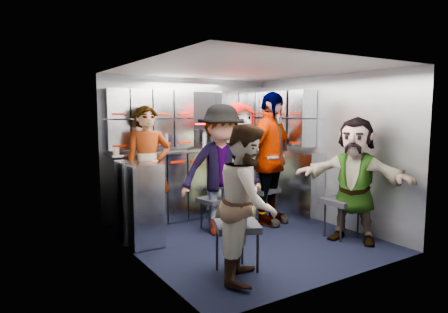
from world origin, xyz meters
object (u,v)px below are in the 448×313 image
jump_seat_center (231,196)px  attendant_arc_c (238,164)px  attendant_standing (148,169)px  jump_seat_near_left (237,229)px  attendant_arc_d (270,159)px  jump_seat_mid_right (262,192)px  attendant_arc_e (354,180)px  jump_seat_near_right (342,203)px  jump_seat_mid_left (214,201)px  attendant_arc_b (221,170)px  attendant_arc_a (248,202)px

jump_seat_center → attendant_arc_c: 0.51m
attendant_standing → jump_seat_near_left: bearing=-70.3°
attendant_arc_c → attendant_arc_d: 0.47m
jump_seat_near_left → jump_seat_mid_right: jump_seat_near_left is taller
attendant_arc_d → attendant_arc_e: attendant_arc_d is taller
jump_seat_near_right → attendant_arc_d: attendant_arc_d is taller
jump_seat_mid_left → jump_seat_near_right: 1.65m
jump_seat_center → attendant_arc_c: attendant_arc_c is taller
jump_seat_near_right → attendant_arc_c: bearing=123.8°
jump_seat_mid_right → attendant_arc_e: bearing=-74.3°
jump_seat_mid_left → attendant_arc_c: attendant_arc_c is taller
jump_seat_near_left → attendant_arc_b: 1.34m
attendant_arc_b → attendant_arc_a: bearing=-99.8°
jump_seat_near_left → jump_seat_near_right: bearing=6.4°
attendant_arc_a → attendant_arc_c: attendant_arc_c is taller
jump_seat_mid_right → jump_seat_near_right: jump_seat_near_right is taller
jump_seat_near_left → attendant_arc_d: (1.36, 1.17, 0.49)m
jump_seat_mid_right → attendant_standing: 1.69m
jump_seat_near_left → attendant_arc_a: 0.35m
jump_seat_mid_left → jump_seat_mid_right: size_ratio=0.90×
attendant_arc_a → attendant_arc_d: size_ratio=0.79×
jump_seat_mid_right → attendant_standing: size_ratio=0.29×
attendant_arc_d → jump_seat_mid_left: bearing=148.0°
jump_seat_mid_right → attendant_arc_b: 0.94m
attendant_arc_b → attendant_arc_d: 0.82m
jump_seat_near_right → attendant_arc_e: size_ratio=0.33×
jump_seat_mid_right → attendant_arc_d: attendant_arc_d is taller
jump_seat_near_right → jump_seat_mid_left: bearing=136.2°
jump_seat_near_right → attendant_arc_e: 0.37m
jump_seat_mid_right → attendant_arc_b: bearing=-166.8°
attendant_standing → attendant_arc_e: attendant_standing is taller
attendant_arc_d → attendant_arc_b: bearing=160.4°
jump_seat_near_right → attendant_arc_b: 1.59m
attendant_arc_b → attendant_arc_e: bearing=-31.5°
attendant_arc_b → attendant_arc_c: bearing=40.2°
attendant_arc_a → attendant_arc_e: 1.75m
jump_seat_near_right → attendant_arc_a: 1.80m
jump_seat_mid_left → attendant_arc_a: attendant_arc_a is taller
jump_seat_mid_right → attendant_arc_e: (0.38, -1.34, 0.34)m
attendant_arc_d → attendant_arc_e: 1.23m
jump_seat_near_left → jump_seat_center: bearing=58.6°
jump_seat_mid_right → attendant_arc_d: (0.00, -0.18, 0.50)m
jump_seat_center → attendant_standing: (-1.17, 0.20, 0.45)m
jump_seat_mid_right → attendant_arc_c: size_ratio=0.28×
jump_seat_near_left → jump_seat_mid_right: size_ratio=1.12×
jump_seat_near_left → attendant_arc_e: size_ratio=0.36×
attendant_standing → attendant_arc_a: (0.23, -1.93, -0.09)m
jump_seat_mid_left → attendant_arc_c: bearing=5.0°
attendant_arc_a → jump_seat_mid_right: bearing=1.1°
jump_seat_mid_right → attendant_arc_a: attendant_arc_a is taller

